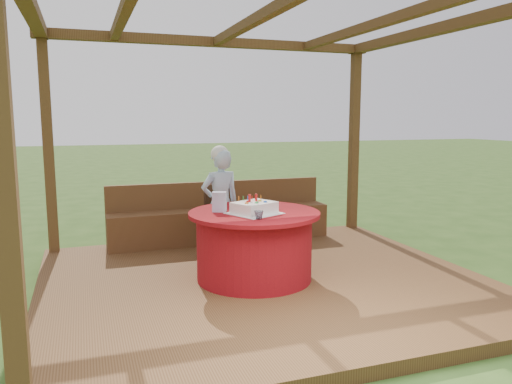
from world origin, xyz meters
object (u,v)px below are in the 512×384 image
chair (223,216)px  birthday_cake (254,208)px  table (254,245)px  gift_bag (219,202)px  bench (221,222)px  elderly_woman (220,202)px  drinking_glass (259,215)px

chair → birthday_cake: birthday_cake is taller
table → gift_bag: gift_bag is taller
bench → birthday_cake: bearing=-94.2°
table → elderly_woman: bearing=97.2°
table → chair: size_ratio=1.59×
birthday_cake → elderly_woman: bearing=94.7°
chair → drinking_glass: 1.51m
chair → birthday_cake: size_ratio=1.44×
bench → drinking_glass: bench is taller
gift_bag → drinking_glass: size_ratio=2.34×
chair → drinking_glass: (-0.05, -1.48, 0.29)m
elderly_woman → birthday_cake: elderly_woman is taller
bench → birthday_cake: birthday_cake is taller
elderly_woman → drinking_glass: elderly_woman is taller
chair → elderly_woman: size_ratio=0.63×
elderly_woman → drinking_glass: size_ratio=15.45×
table → elderly_woman: 0.97m
table → birthday_cake: (-0.03, -0.10, 0.41)m
chair → drinking_glass: size_ratio=9.74×
table → drinking_glass: 0.55m
drinking_glass → gift_bag: bearing=116.9°
gift_bag → bench: bearing=94.4°
table → drinking_glass: (-0.08, -0.38, 0.39)m
gift_bag → drinking_glass: 0.56m
elderly_woman → gift_bag: elderly_woman is taller
table → chair: (-0.03, 1.10, 0.10)m
gift_bag → drinking_glass: (0.25, -0.50, -0.06)m
birthday_cake → chair: bearing=90.0°
table → drinking_glass: bearing=-102.6°
elderly_woman → gift_bag: (-0.22, -0.79, 0.14)m
birthday_cake → drinking_glass: birthday_cake is taller
bench → drinking_glass: bearing=-95.1°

